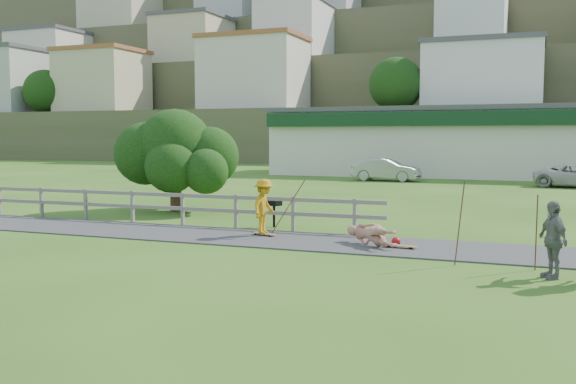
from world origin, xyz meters
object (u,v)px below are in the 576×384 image
Objects in this scene: spectator_b at (553,240)px; car_silver at (386,170)px; skater_fallen at (371,235)px; skater_rider at (264,210)px; tree at (176,164)px; bbq at (274,213)px.

spectator_b is 0.37× the size of car_silver.
spectator_b reaches higher than skater_fallen.
spectator_b is 29.50m from car_silver.
tree is (-5.85, 4.74, 1.07)m from skater_rider.
bbq is at bearing 96.21° from skater_fallen.
skater_fallen is 4.65m from bbq.
skater_fallen is 0.41× the size of car_silver.
skater_fallen is 10.79m from tree.
tree is (-4.09, -20.16, 1.15)m from car_silver.
skater_fallen is at bearing -29.87° from tree.
spectator_b is at bearing -12.11° from bbq.
spectator_b is 0.34× the size of tree.
tree is at bearing -148.43° from spectator_b.
tree reaches higher than skater_fallen.
skater_rider is at bearing -57.75° from bbq.
tree is at bearing 99.49° from skater_fallen.
skater_fallen is (3.41, -0.58, -0.48)m from skater_rider.
skater_fallen is at bearing -147.33° from spectator_b.
bbq is (-3.89, 2.54, 0.14)m from skater_fallen.
skater_fallen is 26.01m from car_silver.
spectator_b is at bearing -107.86° from skater_rider.
car_silver is at bearing 50.84° from skater_fallen.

